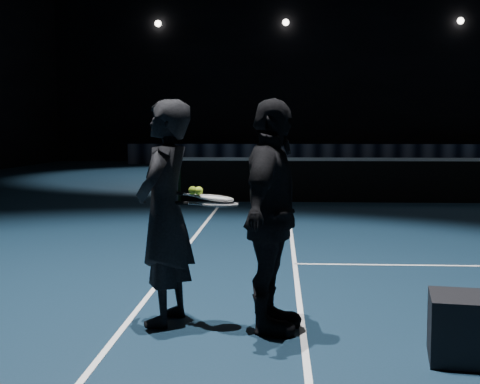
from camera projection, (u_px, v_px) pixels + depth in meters
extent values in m
plane|color=black|center=(371.00, 55.00, 31.15)|extent=(30.00, 0.00, 30.00)
cylinder|color=black|center=(179.00, 176.00, 14.04)|extent=(0.10, 0.10, 1.10)
cube|color=black|center=(377.00, 154.00, 29.09)|extent=(22.00, 0.15, 0.90)
imported|color=black|center=(165.00, 213.00, 5.22)|extent=(0.55, 0.72, 1.76)
imported|color=black|center=(271.00, 216.00, 5.00)|extent=(0.63, 1.10, 1.76)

